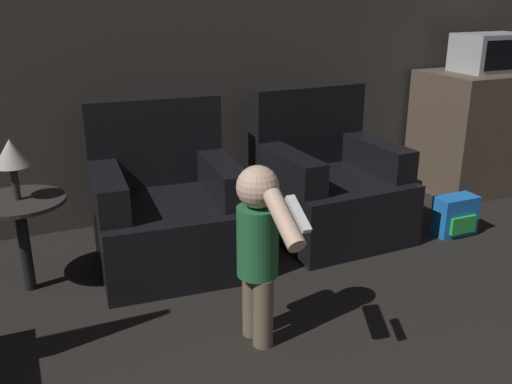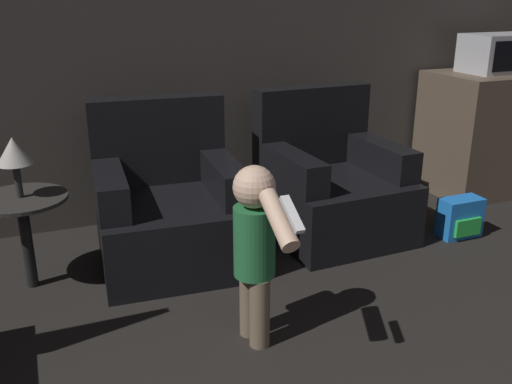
{
  "view_description": "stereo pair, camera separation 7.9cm",
  "coord_description": "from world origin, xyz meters",
  "px_view_note": "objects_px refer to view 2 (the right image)",
  "views": [
    {
      "loc": [
        -1.1,
        0.72,
        1.54
      ],
      "look_at": [
        0.01,
        3.27,
        0.55
      ],
      "focal_mm": 40.0,
      "sensor_mm": 36.0,
      "label": 1
    },
    {
      "loc": [
        -1.03,
        0.69,
        1.54
      ],
      "look_at": [
        0.01,
        3.27,
        0.55
      ],
      "focal_mm": 40.0,
      "sensor_mm": 36.0,
      "label": 2
    }
  ],
  "objects_px": {
    "armchair_left": "(168,208)",
    "microwave": "(500,53)",
    "armchair_right": "(330,186)",
    "toy_backpack": "(460,218)",
    "lamp": "(14,152)",
    "person_toddler": "(255,242)"
  },
  "relations": [
    {
      "from": "toy_backpack",
      "to": "lamp",
      "type": "relative_size",
      "value": 0.87
    },
    {
      "from": "armchair_right",
      "to": "lamp",
      "type": "xyz_separation_m",
      "value": [
        -1.87,
        -0.06,
        0.44
      ]
    },
    {
      "from": "microwave",
      "to": "lamp",
      "type": "bearing_deg",
      "value": -173.96
    },
    {
      "from": "person_toddler",
      "to": "microwave",
      "type": "height_order",
      "value": "microwave"
    },
    {
      "from": "lamp",
      "to": "toy_backpack",
      "type": "bearing_deg",
      "value": -7.35
    },
    {
      "from": "armchair_left",
      "to": "armchair_right",
      "type": "xyz_separation_m",
      "value": [
        1.09,
        0.0,
        0.0
      ]
    },
    {
      "from": "armchair_left",
      "to": "microwave",
      "type": "xyz_separation_m",
      "value": [
        2.68,
        0.31,
        0.76
      ]
    },
    {
      "from": "microwave",
      "to": "lamp",
      "type": "relative_size",
      "value": 1.69
    },
    {
      "from": "person_toddler",
      "to": "microwave",
      "type": "distance_m",
      "value": 2.9
    },
    {
      "from": "microwave",
      "to": "armchair_right",
      "type": "bearing_deg",
      "value": -169.13
    },
    {
      "from": "person_toddler",
      "to": "lamp",
      "type": "bearing_deg",
      "value": 39.84
    },
    {
      "from": "armchair_right",
      "to": "microwave",
      "type": "relative_size",
      "value": 1.72
    },
    {
      "from": "toy_backpack",
      "to": "lamp",
      "type": "xyz_separation_m",
      "value": [
        -2.63,
        0.34,
        0.63
      ]
    },
    {
      "from": "toy_backpack",
      "to": "microwave",
      "type": "relative_size",
      "value": 0.51
    },
    {
      "from": "armchair_right",
      "to": "person_toddler",
      "type": "xyz_separation_m",
      "value": [
        -0.93,
        -1.0,
        0.18
      ]
    },
    {
      "from": "armchair_left",
      "to": "toy_backpack",
      "type": "relative_size",
      "value": 3.34
    },
    {
      "from": "person_toddler",
      "to": "microwave",
      "type": "xyz_separation_m",
      "value": [
        2.52,
        1.3,
        0.58
      ]
    },
    {
      "from": "person_toddler",
      "to": "armchair_right",
      "type": "bearing_deg",
      "value": -48.51
    },
    {
      "from": "armchair_left",
      "to": "microwave",
      "type": "relative_size",
      "value": 1.72
    },
    {
      "from": "microwave",
      "to": "toy_backpack",
      "type": "bearing_deg",
      "value": -139.96
    },
    {
      "from": "armchair_right",
      "to": "lamp",
      "type": "distance_m",
      "value": 1.93
    },
    {
      "from": "armchair_right",
      "to": "toy_backpack",
      "type": "relative_size",
      "value": 3.34
    }
  ]
}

